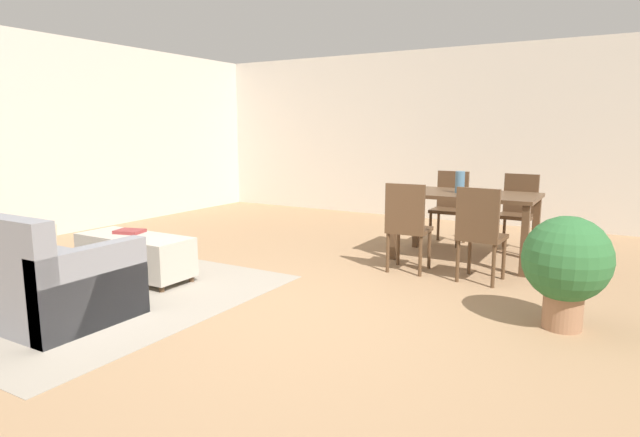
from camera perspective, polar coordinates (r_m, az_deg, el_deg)
ground_plane at (r=4.30m, az=-4.15°, el=-10.10°), size 10.80×10.80×0.00m
wall_back at (r=8.64m, az=15.07°, el=8.67°), size 9.00×0.12×2.70m
wall_left at (r=7.81m, az=-30.57°, el=7.59°), size 0.12×11.00×2.70m
area_rug at (r=5.30m, az=-24.53°, el=-7.09°), size 3.00×2.80×0.01m
couch at (r=5.04m, az=-31.00°, el=-5.09°), size 2.24×0.90×0.86m
ottoman_table at (r=5.45m, az=-19.40°, el=-3.67°), size 1.20×0.48×0.43m
dining_table at (r=6.02m, az=15.51°, el=1.74°), size 1.51×0.85×0.76m
dining_chair_near_left at (r=5.39m, az=9.44°, el=-0.43°), size 0.43×0.43×0.92m
dining_chair_near_right at (r=5.18m, az=16.94°, el=-1.14°), size 0.43×0.43×0.92m
dining_chair_far_left at (r=6.93m, az=13.94°, el=1.65°), size 0.41×0.41×0.92m
dining_chair_far_right at (r=6.74m, az=20.70°, el=1.09°), size 0.42×0.42×0.92m
vase_centerpiece at (r=5.98m, az=14.93°, el=3.84°), size 0.10×0.10×0.24m
book_on_ottoman at (r=5.56m, az=-19.95°, el=-1.32°), size 0.30×0.26×0.03m
potted_plant at (r=4.22m, az=25.16°, el=-4.38°), size 0.63×0.63×0.84m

